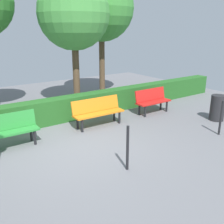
{
  "coord_description": "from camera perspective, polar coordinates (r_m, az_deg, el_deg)",
  "views": [
    {
      "loc": [
        2.79,
        5.52,
        2.87
      ],
      "look_at": [
        -1.38,
        -0.4,
        0.55
      ],
      "focal_mm": 41.28,
      "sensor_mm": 36.0,
      "label": 1
    }
  ],
  "objects": [
    {
      "name": "ground_plane",
      "position": [
        6.82,
        -7.63,
        -7.29
      ],
      "size": [
        17.28,
        17.28,
        0.0
      ],
      "primitive_type": "plane",
      "color": "slate"
    },
    {
      "name": "trash_bin",
      "position": [
        9.13,
        22.31,
        0.86
      ],
      "size": [
        0.46,
        0.46,
        0.84
      ],
      "primitive_type": "cylinder",
      "color": "#262628",
      "rests_on": "ground_plane"
    },
    {
      "name": "bench_green",
      "position": [
        6.99,
        -21.87,
        -3.57
      ],
      "size": [
        1.43,
        0.46,
        0.86
      ],
      "rotation": [
        0.0,
        0.0,
        -0.01
      ],
      "color": "#2D8C38",
      "rests_on": "ground_plane"
    },
    {
      "name": "tree_near",
      "position": [
        11.58,
        -2.38,
        21.93
      ],
      "size": [
        2.74,
        2.74,
        5.1
      ],
      "color": "brown",
      "rests_on": "ground_plane"
    },
    {
      "name": "railing_post_near",
      "position": [
        7.86,
        22.97,
        -1.24
      ],
      "size": [
        0.06,
        0.06,
        1.0
      ],
      "primitive_type": "cylinder",
      "color": "black",
      "rests_on": "ground_plane"
    },
    {
      "name": "bench_orange",
      "position": [
        7.97,
        -3.19,
        0.31
      ],
      "size": [
        1.65,
        0.5,
        0.86
      ],
      "rotation": [
        0.0,
        0.0,
        -0.02
      ],
      "color": "orange",
      "rests_on": "ground_plane"
    },
    {
      "name": "tree_mid",
      "position": [
        9.86,
        -8.49,
        20.67
      ],
      "size": [
        2.58,
        2.58,
        4.71
      ],
      "color": "brown",
      "rests_on": "ground_plane"
    },
    {
      "name": "railing_post_mid",
      "position": [
        5.46,
        3.47,
        -8.0
      ],
      "size": [
        0.06,
        0.06,
        1.0
      ],
      "primitive_type": "cylinder",
      "color": "black",
      "rests_on": "ground_plane"
    },
    {
      "name": "hedge_row",
      "position": [
        8.82,
        -7.28,
        1.29
      ],
      "size": [
        13.28,
        0.52,
        0.78
      ],
      "primitive_type": "cube",
      "color": "#266023",
      "rests_on": "ground_plane"
    },
    {
      "name": "bench_red",
      "position": [
        9.32,
        8.9,
        2.68
      ],
      "size": [
        1.36,
        0.47,
        0.86
      ],
      "rotation": [
        0.0,
        0.0,
        0.0
      ],
      "color": "red",
      "rests_on": "ground_plane"
    }
  ]
}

